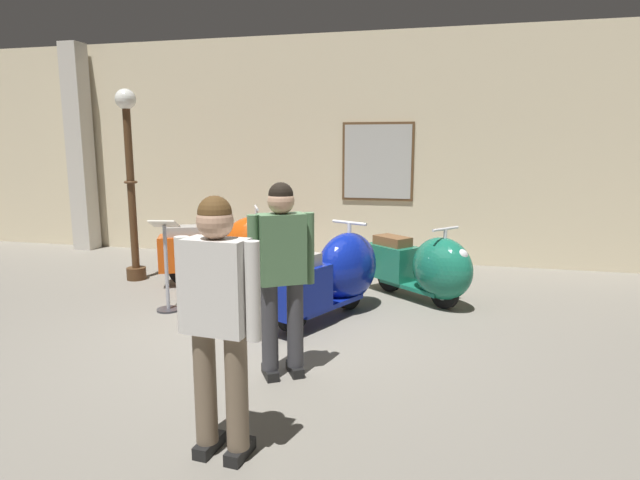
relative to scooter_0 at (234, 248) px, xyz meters
The scene contains 9 objects.
ground_plane 2.32m from the scooter_0, 59.54° to the right, with size 60.00×60.00×0.00m, color slate.
showroom_back_wall 2.69m from the scooter_0, 64.75° to the left, with size 18.00×0.63×3.81m.
scooter_0 is the anchor object (origin of this frame).
scooter_1 2.07m from the scooter_0, 34.22° to the right, with size 1.21×1.82×1.09m.
scooter_2 2.75m from the scooter_0, ahead, with size 1.55×1.41×1.00m.
lamppost 1.83m from the scooter_0, behind, with size 0.29×0.29×2.76m.
visitor_0 4.46m from the scooter_0, 68.45° to the right, with size 0.57×0.29×1.69m.
visitor_1 3.35m from the scooter_0, 60.33° to the right, with size 0.50×0.40×1.68m.
info_stanchion 1.47m from the scooter_0, 100.54° to the right, with size 0.35×0.28×1.12m.
Camera 1 is at (1.83, -5.07, 1.98)m, focal length 29.81 mm.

